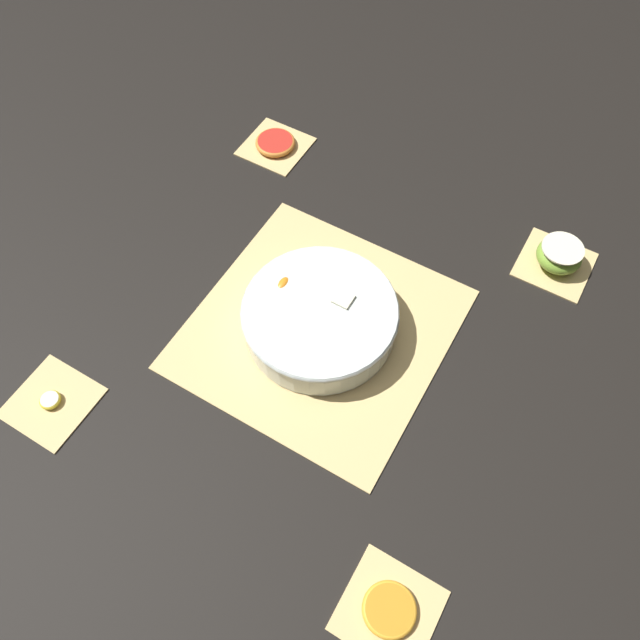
{
  "coord_description": "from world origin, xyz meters",
  "views": [
    {
      "loc": [
        -0.47,
        -0.27,
        0.93
      ],
      "look_at": [
        0.0,
        0.0,
        0.03
      ],
      "focal_mm": 35.0,
      "sensor_mm": 36.0,
      "label": 1
    }
  ],
  "objects_px": {
    "orange_slice_whole": "(389,610)",
    "banana_coin_single": "(50,400)",
    "grapefruit_slice": "(275,143)",
    "apple_half": "(559,255)",
    "fruit_salad_bowl": "(320,317)"
  },
  "relations": [
    {
      "from": "apple_half",
      "to": "banana_coin_single",
      "type": "relative_size",
      "value": 2.38
    },
    {
      "from": "grapefruit_slice",
      "to": "orange_slice_whole",
      "type": "bearing_deg",
      "value": -137.9
    },
    {
      "from": "banana_coin_single",
      "to": "grapefruit_slice",
      "type": "relative_size",
      "value": 0.41
    },
    {
      "from": "fruit_salad_bowl",
      "to": "banana_coin_single",
      "type": "height_order",
      "value": "fruit_salad_bowl"
    },
    {
      "from": "orange_slice_whole",
      "to": "banana_coin_single",
      "type": "xyz_separation_m",
      "value": [
        0.0,
        0.61,
        -0.0
      ]
    },
    {
      "from": "banana_coin_single",
      "to": "grapefruit_slice",
      "type": "xyz_separation_m",
      "value": [
        0.67,
        -0.0,
        0.0
      ]
    },
    {
      "from": "banana_coin_single",
      "to": "fruit_salad_bowl",
      "type": "bearing_deg",
      "value": -42.09
    },
    {
      "from": "banana_coin_single",
      "to": "apple_half",
      "type": "bearing_deg",
      "value": -42.1
    },
    {
      "from": "orange_slice_whole",
      "to": "banana_coin_single",
      "type": "distance_m",
      "value": 0.61
    },
    {
      "from": "orange_slice_whole",
      "to": "grapefruit_slice",
      "type": "bearing_deg",
      "value": 42.1
    },
    {
      "from": "fruit_salad_bowl",
      "to": "orange_slice_whole",
      "type": "relative_size",
      "value": 3.52
    },
    {
      "from": "orange_slice_whole",
      "to": "apple_half",
      "type": "bearing_deg",
      "value": 0.0
    },
    {
      "from": "fruit_salad_bowl",
      "to": "apple_half",
      "type": "height_order",
      "value": "fruit_salad_bowl"
    },
    {
      "from": "banana_coin_single",
      "to": "grapefruit_slice",
      "type": "distance_m",
      "value": 0.67
    },
    {
      "from": "fruit_salad_bowl",
      "to": "orange_slice_whole",
      "type": "distance_m",
      "value": 0.45
    }
  ]
}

